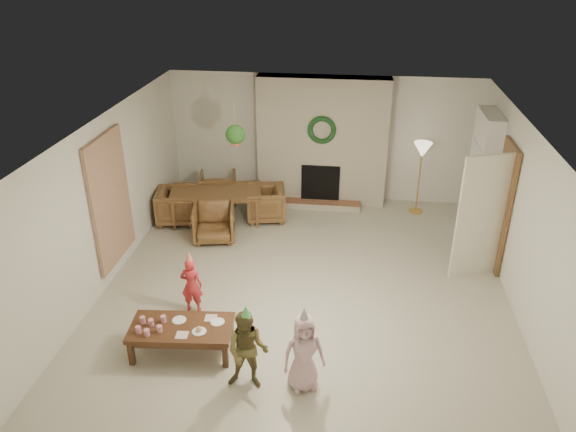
% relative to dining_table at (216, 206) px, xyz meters
% --- Properties ---
extents(floor, '(7.00, 7.00, 0.00)m').
position_rel_dining_table_xyz_m(floor, '(1.87, -2.14, -0.29)').
color(floor, '#B7B29E').
rests_on(floor, ground).
extents(ceiling, '(7.00, 7.00, 0.00)m').
position_rel_dining_table_xyz_m(ceiling, '(1.87, -2.14, 2.21)').
color(ceiling, white).
rests_on(ceiling, wall_back).
extents(wall_back, '(7.00, 0.00, 7.00)m').
position_rel_dining_table_xyz_m(wall_back, '(1.87, 1.36, 0.96)').
color(wall_back, silver).
rests_on(wall_back, floor).
extents(wall_front, '(7.00, 0.00, 7.00)m').
position_rel_dining_table_xyz_m(wall_front, '(1.87, -5.64, 0.96)').
color(wall_front, silver).
rests_on(wall_front, floor).
extents(wall_left, '(0.00, 7.00, 7.00)m').
position_rel_dining_table_xyz_m(wall_left, '(-1.13, -2.14, 0.96)').
color(wall_left, silver).
rests_on(wall_left, floor).
extents(wall_right, '(0.00, 7.00, 7.00)m').
position_rel_dining_table_xyz_m(wall_right, '(4.87, -2.14, 0.96)').
color(wall_right, silver).
rests_on(wall_right, floor).
extents(fireplace_mass, '(2.50, 0.40, 2.50)m').
position_rel_dining_table_xyz_m(fireplace_mass, '(1.87, 1.16, 0.96)').
color(fireplace_mass, '#4D1814').
rests_on(fireplace_mass, floor).
extents(fireplace_hearth, '(1.60, 0.30, 0.12)m').
position_rel_dining_table_xyz_m(fireplace_hearth, '(1.87, 0.81, -0.23)').
color(fireplace_hearth, brown).
rests_on(fireplace_hearth, floor).
extents(fireplace_firebox, '(0.75, 0.12, 0.75)m').
position_rel_dining_table_xyz_m(fireplace_firebox, '(1.87, 0.98, 0.16)').
color(fireplace_firebox, black).
rests_on(fireplace_firebox, floor).
extents(fireplace_wreath, '(0.54, 0.10, 0.54)m').
position_rel_dining_table_xyz_m(fireplace_wreath, '(1.87, 0.93, 1.26)').
color(fireplace_wreath, '#163B1C').
rests_on(fireplace_wreath, fireplace_mass).
extents(floor_lamp_base, '(0.26, 0.26, 0.03)m').
position_rel_dining_table_xyz_m(floor_lamp_base, '(3.75, 0.86, -0.28)').
color(floor_lamp_base, gold).
rests_on(floor_lamp_base, floor).
extents(floor_lamp_post, '(0.03, 0.03, 1.27)m').
position_rel_dining_table_xyz_m(floor_lamp_post, '(3.75, 0.86, 0.36)').
color(floor_lamp_post, gold).
rests_on(floor_lamp_post, floor).
extents(floor_lamp_shade, '(0.34, 0.34, 0.28)m').
position_rel_dining_table_xyz_m(floor_lamp_shade, '(3.75, 0.86, 0.97)').
color(floor_lamp_shade, beige).
rests_on(floor_lamp_shade, floor_lamp_post).
extents(bookshelf_carcass, '(0.30, 1.00, 2.20)m').
position_rel_dining_table_xyz_m(bookshelf_carcass, '(4.71, 0.16, 0.81)').
color(bookshelf_carcass, white).
rests_on(bookshelf_carcass, floor).
extents(bookshelf_shelf_a, '(0.30, 0.92, 0.03)m').
position_rel_dining_table_xyz_m(bookshelf_shelf_a, '(4.69, 0.16, 0.16)').
color(bookshelf_shelf_a, white).
rests_on(bookshelf_shelf_a, bookshelf_carcass).
extents(bookshelf_shelf_b, '(0.30, 0.92, 0.03)m').
position_rel_dining_table_xyz_m(bookshelf_shelf_b, '(4.69, 0.16, 0.56)').
color(bookshelf_shelf_b, white).
rests_on(bookshelf_shelf_b, bookshelf_carcass).
extents(bookshelf_shelf_c, '(0.30, 0.92, 0.03)m').
position_rel_dining_table_xyz_m(bookshelf_shelf_c, '(4.69, 0.16, 0.96)').
color(bookshelf_shelf_c, white).
rests_on(bookshelf_shelf_c, bookshelf_carcass).
extents(bookshelf_shelf_d, '(0.30, 0.92, 0.03)m').
position_rel_dining_table_xyz_m(bookshelf_shelf_d, '(4.69, 0.16, 1.36)').
color(bookshelf_shelf_d, white).
rests_on(bookshelf_shelf_d, bookshelf_carcass).
extents(books_row_lower, '(0.20, 0.40, 0.24)m').
position_rel_dining_table_xyz_m(books_row_lower, '(4.67, 0.01, 0.30)').
color(books_row_lower, '#A53D1E').
rests_on(books_row_lower, bookshelf_shelf_a).
extents(books_row_mid, '(0.20, 0.44, 0.24)m').
position_rel_dining_table_xyz_m(books_row_mid, '(4.67, 0.21, 0.70)').
color(books_row_mid, '#286794').
rests_on(books_row_mid, bookshelf_shelf_b).
extents(books_row_upper, '(0.20, 0.36, 0.22)m').
position_rel_dining_table_xyz_m(books_row_upper, '(4.67, 0.06, 1.09)').
color(books_row_upper, '#A48323').
rests_on(books_row_upper, bookshelf_shelf_c).
extents(door_frame, '(0.05, 0.86, 2.04)m').
position_rel_dining_table_xyz_m(door_frame, '(4.83, -0.94, 0.73)').
color(door_frame, brown).
rests_on(door_frame, floor).
extents(door_leaf, '(0.77, 0.32, 2.00)m').
position_rel_dining_table_xyz_m(door_leaf, '(4.45, -1.32, 0.71)').
color(door_leaf, beige).
rests_on(door_leaf, floor).
extents(curtain_panel, '(0.06, 1.20, 2.00)m').
position_rel_dining_table_xyz_m(curtain_panel, '(-1.09, -1.94, 0.96)').
color(curtain_panel, tan).
rests_on(curtain_panel, wall_left).
extents(dining_table, '(1.82, 1.23, 0.59)m').
position_rel_dining_table_xyz_m(dining_table, '(0.00, 0.00, 0.00)').
color(dining_table, brown).
rests_on(dining_table, floor).
extents(dining_chair_near, '(0.82, 0.83, 0.65)m').
position_rel_dining_table_xyz_m(dining_chair_near, '(0.14, -0.72, 0.03)').
color(dining_chair_near, brown).
rests_on(dining_chair_near, floor).
extents(dining_chair_far, '(0.82, 0.83, 0.65)m').
position_rel_dining_table_xyz_m(dining_chair_far, '(-0.14, 0.72, 0.03)').
color(dining_chair_far, brown).
rests_on(dining_chair_far, floor).
extents(dining_chair_left, '(0.83, 0.82, 0.65)m').
position_rel_dining_table_xyz_m(dining_chair_left, '(-0.72, -0.14, 0.03)').
color(dining_chair_left, brown).
rests_on(dining_chair_left, floor).
extents(dining_chair_right, '(0.83, 0.82, 0.65)m').
position_rel_dining_table_xyz_m(dining_chair_right, '(0.90, 0.17, 0.03)').
color(dining_chair_right, brown).
rests_on(dining_chair_right, floor).
extents(hanging_plant_cord, '(0.01, 0.01, 0.70)m').
position_rel_dining_table_xyz_m(hanging_plant_cord, '(0.57, -0.64, 1.86)').
color(hanging_plant_cord, tan).
rests_on(hanging_plant_cord, ceiling).
extents(hanging_plant_pot, '(0.16, 0.16, 0.12)m').
position_rel_dining_table_xyz_m(hanging_plant_pot, '(0.57, -0.64, 1.51)').
color(hanging_plant_pot, '#9D4F32').
rests_on(hanging_plant_pot, hanging_plant_cord).
extents(hanging_plant_foliage, '(0.32, 0.32, 0.32)m').
position_rel_dining_table_xyz_m(hanging_plant_foliage, '(0.57, -0.64, 1.63)').
color(hanging_plant_foliage, '#1F531B').
rests_on(hanging_plant_foliage, hanging_plant_pot).
extents(coffee_table_top, '(1.34, 0.75, 0.06)m').
position_rel_dining_table_xyz_m(coffee_table_top, '(0.46, -3.68, 0.07)').
color(coffee_table_top, '#4B2C19').
rests_on(coffee_table_top, floor).
extents(coffee_table_apron, '(1.23, 0.65, 0.08)m').
position_rel_dining_table_xyz_m(coffee_table_apron, '(0.46, -3.68, 0.00)').
color(coffee_table_apron, '#4B2C19').
rests_on(coffee_table_apron, floor).
extents(coffee_leg_fl, '(0.08, 0.08, 0.34)m').
position_rel_dining_table_xyz_m(coffee_leg_fl, '(-0.10, -4.00, -0.13)').
color(coffee_leg_fl, '#4B2C19').
rests_on(coffee_leg_fl, floor).
extents(coffee_leg_fr, '(0.08, 0.08, 0.34)m').
position_rel_dining_table_xyz_m(coffee_leg_fr, '(1.07, -3.89, -0.13)').
color(coffee_leg_fr, '#4B2C19').
rests_on(coffee_leg_fr, floor).
extents(coffee_leg_bl, '(0.08, 0.08, 0.34)m').
position_rel_dining_table_xyz_m(coffee_leg_bl, '(-0.14, -3.47, -0.13)').
color(coffee_leg_bl, '#4B2C19').
rests_on(coffee_leg_bl, floor).
extents(coffee_leg_br, '(0.08, 0.08, 0.34)m').
position_rel_dining_table_xyz_m(coffee_leg_br, '(1.02, -3.37, -0.13)').
color(coffee_leg_br, '#4B2C19').
rests_on(coffee_leg_br, floor).
extents(cup_a, '(0.08, 0.08, 0.09)m').
position_rel_dining_table_xyz_m(cup_a, '(-0.02, -3.87, 0.15)').
color(cup_a, silver).
rests_on(cup_a, coffee_table_top).
extents(cup_b, '(0.08, 0.08, 0.09)m').
position_rel_dining_table_xyz_m(cup_b, '(-0.03, -3.68, 0.15)').
color(cup_b, silver).
rests_on(cup_b, coffee_table_top).
extents(cup_c, '(0.08, 0.08, 0.09)m').
position_rel_dining_table_xyz_m(cup_c, '(0.11, -3.91, 0.15)').
color(cup_c, silver).
rests_on(cup_c, coffee_table_top).
extents(cup_d, '(0.08, 0.08, 0.09)m').
position_rel_dining_table_xyz_m(cup_d, '(0.09, -3.72, 0.15)').
color(cup_d, silver).
rests_on(cup_d, coffee_table_top).
extents(cup_e, '(0.08, 0.08, 0.09)m').
position_rel_dining_table_xyz_m(cup_e, '(0.24, -3.82, 0.15)').
color(cup_e, silver).
rests_on(cup_e, coffee_table_top).
extents(cup_f, '(0.08, 0.08, 0.09)m').
position_rel_dining_table_xyz_m(cup_f, '(0.22, -3.63, 0.15)').
color(cup_f, silver).
rests_on(cup_f, coffee_table_top).
extents(plate_a, '(0.19, 0.19, 0.01)m').
position_rel_dining_table_xyz_m(plate_a, '(0.40, -3.57, 0.11)').
color(plate_a, white).
rests_on(plate_a, coffee_table_top).
extents(plate_b, '(0.19, 0.19, 0.01)m').
position_rel_dining_table_xyz_m(plate_b, '(0.72, -3.76, 0.11)').
color(plate_b, white).
rests_on(plate_b, coffee_table_top).
extents(plate_c, '(0.19, 0.19, 0.01)m').
position_rel_dining_table_xyz_m(plate_c, '(0.90, -3.55, 0.11)').
color(plate_c, white).
rests_on(plate_c, coffee_table_top).
extents(food_scoop, '(0.08, 0.08, 0.07)m').
position_rel_dining_table_xyz_m(food_scoop, '(0.72, -3.76, 0.14)').
color(food_scoop, tan).
rests_on(food_scoop, plate_b).
extents(napkin_left, '(0.16, 0.16, 0.01)m').
position_rel_dining_table_xyz_m(napkin_left, '(0.53, -3.86, 0.11)').
color(napkin_left, '#D69DA0').
rests_on(napkin_left, coffee_table_top).
extents(napkin_right, '(0.16, 0.16, 0.01)m').
position_rel_dining_table_xyz_m(napkin_right, '(0.79, -3.48, 0.11)').
color(napkin_right, '#D69DA0').
rests_on(napkin_right, coffee_table_top).
extents(child_red, '(0.31, 0.21, 0.84)m').
position_rel_dining_table_xyz_m(child_red, '(0.35, -2.81, 0.13)').
color(child_red, red).
rests_on(child_red, floor).
extents(party_hat_red, '(0.15, 0.15, 0.16)m').
position_rel_dining_table_xyz_m(party_hat_red, '(0.35, -2.81, 0.58)').
color(party_hat_red, gold).
rests_on(party_hat_red, child_red).
extents(child_plaid, '(0.51, 0.40, 1.03)m').
position_rel_dining_table_xyz_m(child_plaid, '(1.41, -4.17, 0.22)').
color(child_plaid, brown).
rests_on(child_plaid, floor).
extents(party_hat_plaid, '(0.16, 0.16, 0.17)m').
position_rel_dining_table_xyz_m(party_hat_plaid, '(1.41, -4.17, 0.77)').
color(party_hat_plaid, '#54C65F').
rests_on(party_hat_plaid, child_plaid).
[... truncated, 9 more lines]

